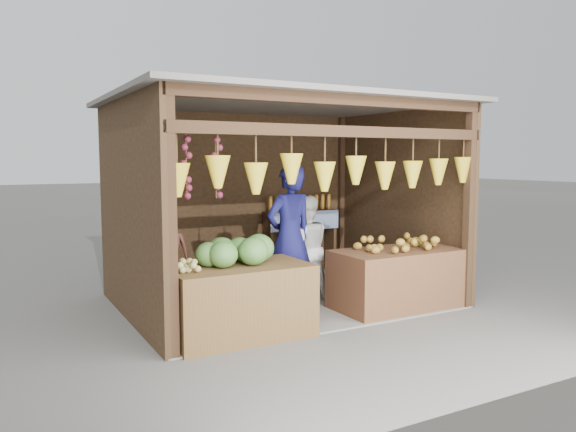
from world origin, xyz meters
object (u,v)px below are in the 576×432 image
object	(u,v)px
counter_left	(239,301)
vendor_seated	(169,251)
counter_right	(398,279)
man_standing	(290,237)
woman_standing	(305,249)

from	to	relation	value
counter_left	vendor_seated	xyz separation A→B (m)	(-0.42, 1.10, 0.42)
counter_right	man_standing	size ratio (longest dim) A/B	0.91
woman_standing	counter_left	bearing A→B (deg)	48.49
counter_left	counter_right	size ratio (longest dim) A/B	0.91
woman_standing	counter_right	bearing A→B (deg)	147.19
counter_right	vendor_seated	size ratio (longest dim) A/B	1.74
counter_left	man_standing	distance (m)	1.38
vendor_seated	man_standing	bearing A→B (deg)	177.32
counter_left	counter_right	distance (m)	2.25
counter_right	man_standing	bearing A→B (deg)	151.41
counter_right	man_standing	distance (m)	1.49
counter_left	counter_right	xyz separation A→B (m)	(2.25, 0.09, -0.01)
woman_standing	vendor_seated	world-z (taller)	woman_standing
woman_standing	vendor_seated	bearing A→B (deg)	9.76
counter_left	vendor_seated	world-z (taller)	vendor_seated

